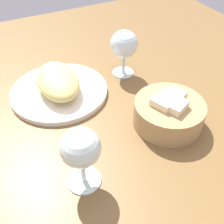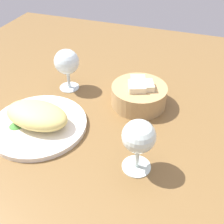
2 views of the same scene
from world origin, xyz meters
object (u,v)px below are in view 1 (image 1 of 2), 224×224
at_px(bread_basket, 169,112).
at_px(wine_glass_far, 124,46).
at_px(wine_glass_near, 81,150).
at_px(plate, 59,91).

distance_m(bread_basket, wine_glass_far, 0.24).
distance_m(wine_glass_near, wine_glass_far, 0.39).
relative_size(wine_glass_near, wine_glass_far, 1.01).
bearing_deg(plate, wine_glass_far, 92.17).
bearing_deg(wine_glass_near, plate, 170.38).
relative_size(plate, bread_basket, 1.59).
bearing_deg(wine_glass_near, bread_basket, 103.82).
xyz_separation_m(plate, wine_glass_near, (0.29, -0.05, 0.08)).
relative_size(plate, wine_glass_near, 1.93).
xyz_separation_m(wine_glass_near, wine_glass_far, (-0.30, 0.25, -0.00)).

